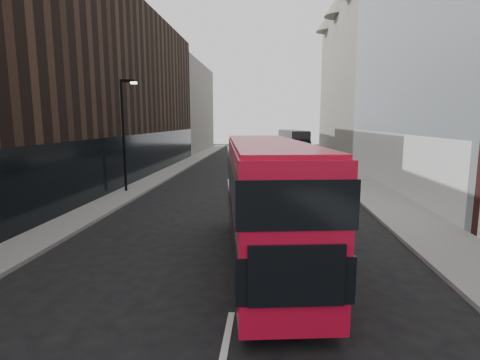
% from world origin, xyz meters
% --- Properties ---
extents(sidewalk_right, '(3.00, 80.00, 0.15)m').
position_xyz_m(sidewalk_right, '(7.50, 25.00, 0.07)').
color(sidewalk_right, slate).
rests_on(sidewalk_right, ground).
extents(sidewalk_left, '(2.00, 80.00, 0.15)m').
position_xyz_m(sidewalk_left, '(-8.00, 25.00, 0.07)').
color(sidewalk_left, slate).
rests_on(sidewalk_left, ground).
extents(building_modern_block, '(5.03, 22.00, 20.00)m').
position_xyz_m(building_modern_block, '(11.47, 21.00, 9.90)').
color(building_modern_block, '#969CA0').
rests_on(building_modern_block, ground).
extents(building_victorian, '(6.50, 24.00, 21.00)m').
position_xyz_m(building_victorian, '(11.38, 44.00, 9.66)').
color(building_victorian, slate).
rests_on(building_victorian, ground).
extents(building_left_mid, '(5.00, 24.00, 14.00)m').
position_xyz_m(building_left_mid, '(-11.50, 30.00, 7.00)').
color(building_left_mid, black).
rests_on(building_left_mid, ground).
extents(building_left_far, '(5.00, 20.00, 13.00)m').
position_xyz_m(building_left_far, '(-11.50, 52.00, 6.50)').
color(building_left_far, slate).
rests_on(building_left_far, ground).
extents(street_lamp, '(1.06, 0.22, 7.00)m').
position_xyz_m(street_lamp, '(-8.22, 18.00, 4.18)').
color(street_lamp, black).
rests_on(street_lamp, sidewalk_left).
extents(red_bus, '(3.52, 10.03, 3.98)m').
position_xyz_m(red_bus, '(0.80, 6.52, 2.21)').
color(red_bus, '#B90B27').
rests_on(red_bus, ground).
extents(grey_bus, '(3.81, 10.62, 3.37)m').
position_xyz_m(grey_bus, '(4.16, 46.02, 1.80)').
color(grey_bus, black).
rests_on(grey_bus, ground).
extents(car_a, '(1.68, 4.13, 1.40)m').
position_xyz_m(car_a, '(3.22, 15.44, 0.70)').
color(car_a, black).
rests_on(car_a, ground).
extents(car_b, '(1.58, 4.44, 1.46)m').
position_xyz_m(car_b, '(3.24, 19.32, 0.73)').
color(car_b, gray).
rests_on(car_b, ground).
extents(car_c, '(2.04, 4.58, 1.30)m').
position_xyz_m(car_c, '(3.94, 25.20, 0.65)').
color(car_c, black).
rests_on(car_c, ground).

